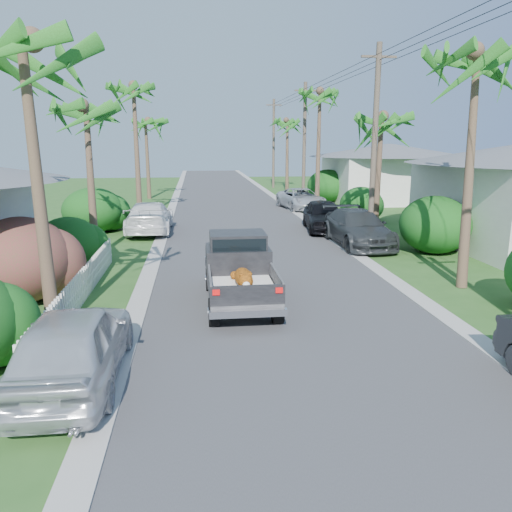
{
  "coord_description": "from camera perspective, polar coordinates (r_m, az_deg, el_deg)",
  "views": [
    {
      "loc": [
        -2.48,
        -9.37,
        4.79
      ],
      "look_at": [
        -0.74,
        5.24,
        1.4
      ],
      "focal_mm": 35.0,
      "sensor_mm": 36.0,
      "label": 1
    }
  ],
  "objects": [
    {
      "name": "utility_pole_b",
      "position": [
        23.78,
        13.36,
        12.17
      ],
      "size": [
        1.6,
        0.26,
        9.0
      ],
      "color": "brown",
      "rests_on": "ground"
    },
    {
      "name": "palm_l_c",
      "position": [
        31.72,
        -13.85,
        18.27
      ],
      "size": [
        4.4,
        4.4,
        9.2
      ],
      "color": "brown",
      "rests_on": "ground"
    },
    {
      "name": "shrub_r_c",
      "position": [
        31.24,
        11.94,
        5.82
      ],
      "size": [
        2.6,
        2.86,
        2.1
      ],
      "primitive_type": "ellipsoid",
      "color": "#154A15",
      "rests_on": "ground"
    },
    {
      "name": "shrub_l_b",
      "position": [
        16.64,
        -25.28,
        -0.4
      ],
      "size": [
        3.0,
        3.3,
        2.6
      ],
      "primitive_type": "ellipsoid",
      "color": "#AE183E",
      "rests_on": "ground"
    },
    {
      "name": "parked_car_rm",
      "position": [
        23.92,
        11.54,
        3.14
      ],
      "size": [
        2.41,
        5.66,
        1.63
      ],
      "primitive_type": "imported",
      "rotation": [
        0.0,
        0.0,
        0.02
      ],
      "color": "#313537",
      "rests_on": "ground"
    },
    {
      "name": "curb_right",
      "position": [
        35.35,
        4.34,
        5.2
      ],
      "size": [
        0.6,
        100.0,
        0.06
      ],
      "primitive_type": "cube",
      "color": "#A5A39E",
      "rests_on": "ground"
    },
    {
      "name": "picket_fence",
      "position": [
        15.87,
        -19.38,
        -3.47
      ],
      "size": [
        0.1,
        11.0,
        1.0
      ],
      "primitive_type": "cube",
      "color": "white",
      "rests_on": "ground"
    },
    {
      "name": "utility_pole_d",
      "position": [
        52.99,
        2.02,
        12.76
      ],
      "size": [
        1.6,
        0.26,
        9.0
      ],
      "color": "brown",
      "rests_on": "ground"
    },
    {
      "name": "shrub_l_d",
      "position": [
        28.15,
        -18.12,
        5.01
      ],
      "size": [
        3.2,
        3.52,
        2.4
      ],
      "primitive_type": "ellipsoid",
      "color": "#154A15",
      "rests_on": "ground"
    },
    {
      "name": "palm_r_b",
      "position": [
        26.03,
        14.12,
        15.15
      ],
      "size": [
        4.4,
        4.4,
        7.2
      ],
      "color": "brown",
      "rests_on": "ground"
    },
    {
      "name": "parked_car_lf",
      "position": [
        27.32,
        -12.05,
        4.33
      ],
      "size": [
        2.31,
        5.65,
        1.64
      ],
      "primitive_type": "imported",
      "rotation": [
        0.0,
        0.0,
        3.14
      ],
      "color": "white",
      "rests_on": "ground"
    },
    {
      "name": "parked_car_ln",
      "position": [
        10.77,
        -20.11,
        -9.57
      ],
      "size": [
        1.92,
        4.75,
        1.62
      ],
      "primitive_type": "imported",
      "rotation": [
        0.0,
        0.0,
        3.14
      ],
      "color": "silver",
      "rests_on": "ground"
    },
    {
      "name": "pickup_truck",
      "position": [
        15.3,
        -2.0,
        -1.34
      ],
      "size": [
        1.98,
        5.12,
        2.06
      ],
      "color": "black",
      "rests_on": "ground"
    },
    {
      "name": "curb_left",
      "position": [
        34.75,
        -9.77,
        4.91
      ],
      "size": [
        0.6,
        100.0,
        0.06
      ],
      "primitive_type": "cube",
      "color": "#A5A39E",
      "rests_on": "ground"
    },
    {
      "name": "palm_r_c",
      "position": [
        36.57,
        7.32,
        18.08
      ],
      "size": [
        4.4,
        4.4,
        9.4
      ],
      "color": "brown",
      "rests_on": "ground"
    },
    {
      "name": "house_right_far",
      "position": [
        42.39,
        14.82,
        8.94
      ],
      "size": [
        9.0,
        8.0,
        4.6
      ],
      "color": "silver",
      "rests_on": "ground"
    },
    {
      "name": "palm_r_d",
      "position": [
        50.22,
        3.64,
        15.17
      ],
      "size": [
        4.4,
        4.4,
        8.0
      ],
      "color": "brown",
      "rests_on": "ground"
    },
    {
      "name": "palm_l_a",
      "position": [
        13.09,
        -25.01,
        21.25
      ],
      "size": [
        4.4,
        4.4,
        8.2
      ],
      "color": "brown",
      "rests_on": "ground"
    },
    {
      "name": "palm_l_d",
      "position": [
        43.59,
        -12.51,
        14.85
      ],
      "size": [
        4.4,
        4.4,
        7.7
      ],
      "color": "brown",
      "rests_on": "ground"
    },
    {
      "name": "parked_car_rd",
      "position": [
        36.25,
        5.19,
        6.5
      ],
      "size": [
        3.13,
        5.57,
        1.47
      ],
      "primitive_type": "imported",
      "rotation": [
        0.0,
        0.0,
        0.14
      ],
      "color": "silver",
      "rests_on": "ground"
    },
    {
      "name": "palm_l_b",
      "position": [
        21.85,
        -18.94,
        15.86
      ],
      "size": [
        4.4,
        4.4,
        7.4
      ],
      "color": "brown",
      "rests_on": "ground"
    },
    {
      "name": "shrub_r_b",
      "position": [
        23.09,
        19.77,
        3.39
      ],
      "size": [
        3.0,
        3.3,
        2.5
      ],
      "primitive_type": "ellipsoid",
      "color": "#154A15",
      "rests_on": "ground"
    },
    {
      "name": "road",
      "position": [
        34.79,
        -2.66,
        5.06
      ],
      "size": [
        8.0,
        100.0,
        0.02
      ],
      "primitive_type": "cube",
      "color": "#38383A",
      "rests_on": "ground"
    },
    {
      "name": "parked_car_rf",
      "position": [
        27.54,
        7.74,
        4.6
      ],
      "size": [
        2.49,
        5.08,
        1.67
      ],
      "primitive_type": "imported",
      "rotation": [
        0.0,
        0.0,
        -0.11
      ],
      "color": "black",
      "rests_on": "ground"
    },
    {
      "name": "palm_r_a",
      "position": [
        17.89,
        24.28,
        20.36
      ],
      "size": [
        4.4,
        4.4,
        8.7
      ],
      "color": "brown",
      "rests_on": "ground"
    },
    {
      "name": "shrub_l_c",
      "position": [
        20.34,
        -20.67,
        1.39
      ],
      "size": [
        2.4,
        2.64,
        2.0
      ],
      "primitive_type": "ellipsoid",
      "color": "#154A15",
      "rests_on": "ground"
    },
    {
      "name": "utility_pole_c",
      "position": [
        38.23,
        5.54,
        12.63
      ],
      "size": [
        1.6,
        0.26,
        9.0
      ],
      "color": "brown",
      "rests_on": "ground"
    },
    {
      "name": "shrub_r_d",
      "position": [
        40.89,
        8.16,
        7.95
      ],
      "size": [
        3.2,
        3.52,
        2.6
      ],
      "primitive_type": "ellipsoid",
      "color": "#154A15",
      "rests_on": "ground"
    },
    {
      "name": "ground",
      "position": [
        10.81,
        7.39,
        -13.45
      ],
      "size": [
        120.0,
        120.0,
        0.0
      ],
      "primitive_type": "plane",
      "color": "#2B5520",
      "rests_on": "ground"
    }
  ]
}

